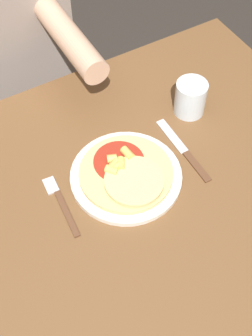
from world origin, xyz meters
TOP-DOWN VIEW (x-y plane):
  - ground_plane at (0.00, 0.00)m, footprint 8.00×8.00m
  - dining_table at (0.00, 0.00)m, footprint 1.18×0.86m
  - plate at (0.03, 0.04)m, footprint 0.27×0.27m
  - pizza at (0.03, 0.03)m, footprint 0.22×0.22m
  - fork at (-0.13, 0.05)m, footprint 0.03×0.18m
  - knife at (0.20, 0.04)m, footprint 0.02×0.22m
  - drinking_glass at (0.28, 0.14)m, footprint 0.08×0.08m
  - person_diner at (-0.03, 0.66)m, footprint 0.37×0.52m

SIDE VIEW (x-z plane):
  - ground_plane at x=0.00m, z-range 0.00..0.00m
  - dining_table at x=0.00m, z-range 0.26..1.01m
  - person_diner at x=-0.03m, z-range 0.11..1.32m
  - knife at x=0.20m, z-range 0.75..0.75m
  - fork at x=-0.13m, z-range 0.75..0.75m
  - plate at x=0.03m, z-range 0.75..0.76m
  - pizza at x=0.03m, z-range 0.75..0.79m
  - drinking_glass at x=0.28m, z-range 0.75..0.84m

